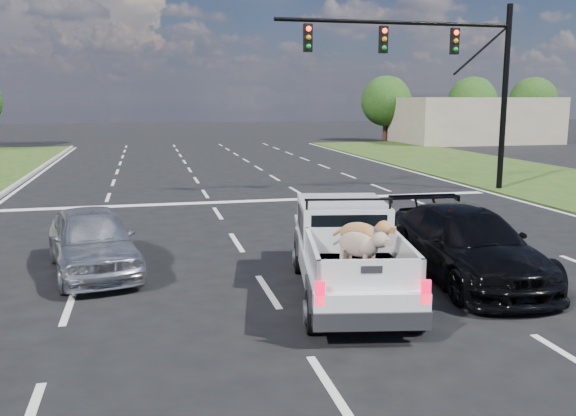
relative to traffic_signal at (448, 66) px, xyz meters
name	(u,v)px	position (x,y,z in m)	size (l,w,h in m)	color
ground	(357,285)	(-7.20, -10.50, -4.73)	(160.00, 160.00, 0.00)	black
road_markings	(282,219)	(-7.20, -3.94, -4.72)	(17.75, 60.00, 0.01)	silver
traffic_signal	(448,66)	(0.00, 0.00, 0.00)	(9.11, 0.31, 7.00)	black
building_right	(475,120)	(14.80, 23.50, -2.93)	(12.00, 7.00, 3.60)	tan
tree_far_d	(386,101)	(8.80, 27.50, -1.44)	(4.20, 4.20, 5.40)	#332114
tree_far_e	(472,101)	(16.80, 27.50, -1.44)	(4.20, 4.20, 5.40)	#332114
tree_far_f	(533,101)	(22.80, 27.50, -1.44)	(4.20, 4.20, 5.40)	#332114
pickup_truck	(348,250)	(-7.55, -10.96, -3.90)	(2.53, 4.95, 1.77)	black
silver_sedan	(92,240)	(-12.20, -8.41, -4.05)	(1.58, 3.94, 1.34)	#BBBDC3
black_coupe	(466,245)	(-4.97, -10.59, -4.03)	(1.94, 4.78, 1.39)	black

